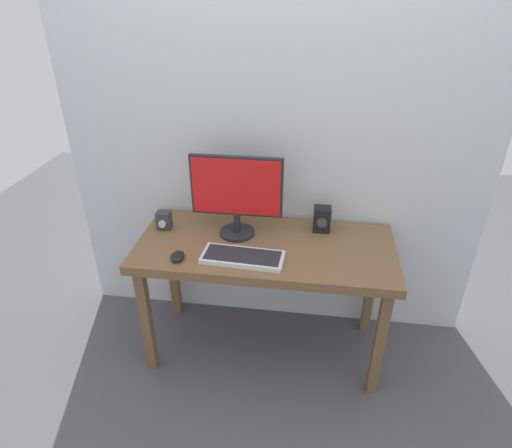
# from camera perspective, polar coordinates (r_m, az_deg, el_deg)

# --- Properties ---
(ground_plane) EXTENTS (6.00, 6.00, 0.00)m
(ground_plane) POSITION_cam_1_polar(r_m,az_deg,el_deg) (2.76, 1.07, -15.66)
(ground_plane) COLOR #4C4C51
(wall_back) EXTENTS (2.39, 0.04, 3.00)m
(wall_back) POSITION_cam_1_polar(r_m,az_deg,el_deg) (2.33, 2.52, 18.19)
(wall_back) COLOR silver
(wall_back) RESTS_ON ground_plane
(desk) EXTENTS (1.37, 0.61, 0.73)m
(desk) POSITION_cam_1_polar(r_m,az_deg,el_deg) (2.34, 1.22, -4.34)
(desk) COLOR brown
(desk) RESTS_ON ground_plane
(monitor) EXTENTS (0.49, 0.19, 0.45)m
(monitor) POSITION_cam_1_polar(r_m,az_deg,el_deg) (2.28, -2.58, 4.16)
(monitor) COLOR #232328
(monitor) RESTS_ON desk
(keyboard_primary) EXTENTS (0.42, 0.19, 0.03)m
(keyboard_primary) POSITION_cam_1_polar(r_m,az_deg,el_deg) (2.17, -1.76, -4.38)
(keyboard_primary) COLOR silver
(keyboard_primary) RESTS_ON desk
(mouse) EXTENTS (0.08, 0.10, 0.03)m
(mouse) POSITION_cam_1_polar(r_m,az_deg,el_deg) (2.21, -10.29, -4.20)
(mouse) COLOR black
(mouse) RESTS_ON desk
(speaker_right) EXTENTS (0.09, 0.08, 0.14)m
(speaker_right) POSITION_cam_1_polar(r_m,az_deg,el_deg) (2.42, 8.67, 0.65)
(speaker_right) COLOR black
(speaker_right) RESTS_ON desk
(audio_controller) EXTENTS (0.08, 0.07, 0.10)m
(audio_controller) POSITION_cam_1_polar(r_m,az_deg,el_deg) (2.47, -12.01, 0.48)
(audio_controller) COLOR #333338
(audio_controller) RESTS_ON desk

